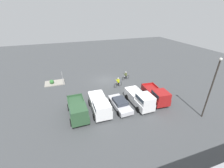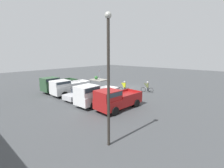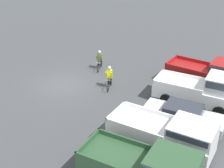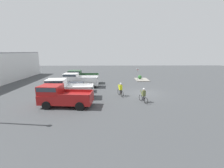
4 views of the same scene
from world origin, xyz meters
TOP-DOWN VIEW (x-y plane):
  - ground_plane at (0.00, 0.00)m, footprint 80.00×80.00m
  - pickup_truck_0 at (-4.71, 9.40)m, footprint 2.59×5.34m
  - pickup_truck_1 at (-1.97, 9.73)m, footprint 2.28×5.42m
  - sedan_0 at (0.85, 9.22)m, footprint 2.09×4.70m
  - pickup_truck_2 at (3.65, 9.29)m, footprint 2.34×5.28m
  - pickup_truck_3 at (6.44, 9.39)m, footprint 2.32×5.11m
  - cyclist_0 at (-1.22, 3.19)m, footprint 1.70×0.65m
  - cyclist_1 at (-3.67, 0.88)m, footprint 1.73×0.67m
  - fire_lane_sign at (7.75, -0.59)m, footprint 0.06×0.30m
  - lamppost at (-8.19, 14.29)m, footprint 0.36×0.36m
  - curb_island at (9.23, -1.75)m, footprint 3.38×2.38m
  - shrub at (9.67, -1.43)m, footprint 0.74×0.74m

SIDE VIEW (x-z plane):
  - ground_plane at x=0.00m, z-range 0.00..0.00m
  - curb_island at x=9.23m, z-range 0.00..0.15m
  - shrub at x=9.67m, z-range 0.15..0.89m
  - sedan_0 at x=0.85m, z-range 0.02..1.34m
  - cyclist_1 at x=-3.67m, z-range -0.01..1.61m
  - cyclist_0 at x=-1.22m, z-range -0.02..1.68m
  - pickup_truck_0 at x=-4.71m, z-range 0.04..2.20m
  - pickup_truck_2 at x=3.65m, z-range 0.06..2.20m
  - pickup_truck_3 at x=6.44m, z-range 0.04..2.29m
  - pickup_truck_1 at x=-1.97m, z-range 0.02..2.31m
  - fire_lane_sign at x=7.75m, z-range 0.26..2.78m
  - lamppost at x=-8.19m, z-range 0.60..8.21m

